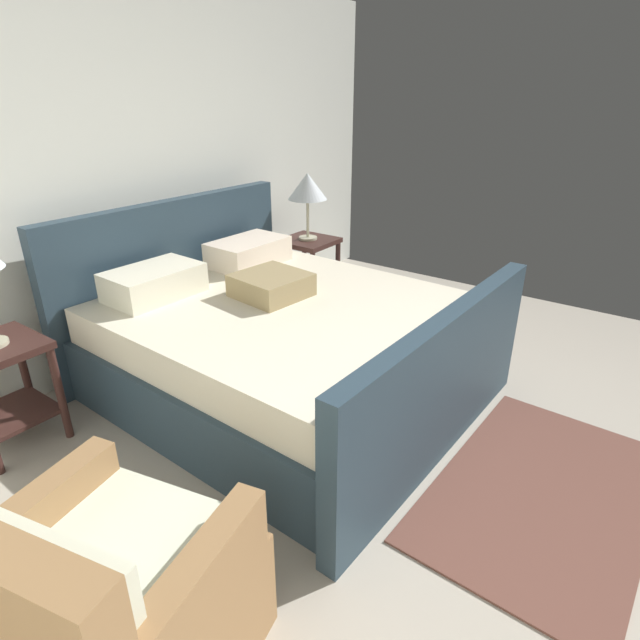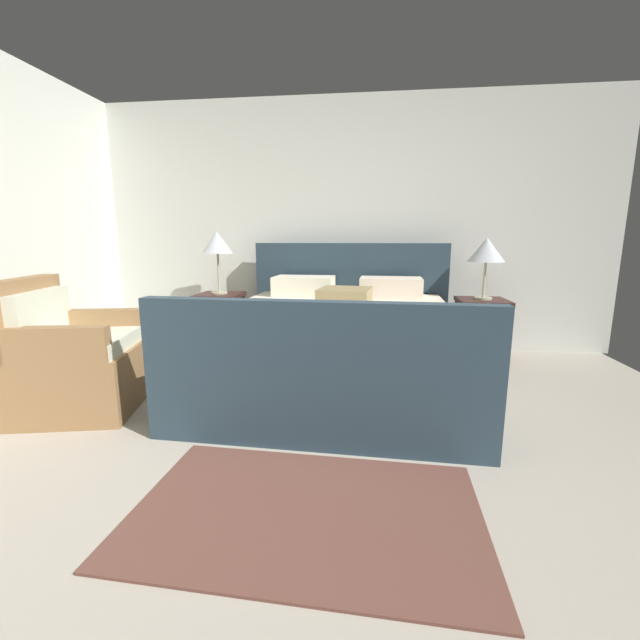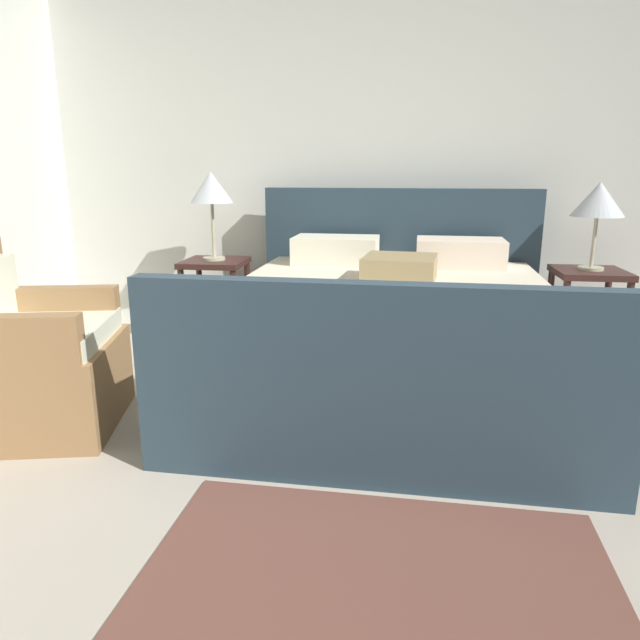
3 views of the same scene
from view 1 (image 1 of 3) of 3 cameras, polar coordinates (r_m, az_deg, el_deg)
ground_plane at (r=2.90m, az=27.11°, el=-18.02°), size 5.20×6.08×0.02m
wall_back at (r=3.93m, az=-19.41°, el=15.12°), size 5.32×0.12×2.56m
bed at (r=3.29m, az=-4.24°, el=-2.38°), size 2.02×2.26×1.11m
nightstand_right at (r=4.64m, az=-1.31°, el=6.52°), size 0.44×0.44×0.60m
table_lamp_right at (r=4.48m, az=-1.39°, el=14.32°), size 0.33×0.33×0.56m
nightstand_left at (r=3.24m, az=-31.54°, el=-5.48°), size 0.44×0.44×0.60m
armchair at (r=1.94m, az=-22.33°, el=-27.44°), size 0.87×0.86×0.90m
area_rug at (r=2.89m, az=23.28°, el=-16.96°), size 1.50×0.97×0.01m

